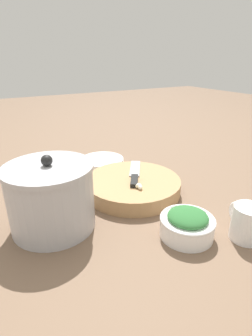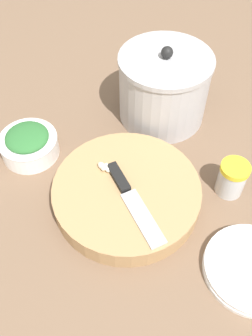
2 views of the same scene
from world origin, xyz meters
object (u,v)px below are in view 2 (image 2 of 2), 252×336
at_px(spice_jar, 232,178).
at_px(garlic_cloves, 107,168).
at_px(plate_stack, 251,268).
at_px(herb_bowl, 29,143).
at_px(cutting_board, 127,194).
at_px(stock_pot, 164,88).
at_px(chef_knife, 131,198).

bearing_deg(spice_jar, garlic_cloves, -153.55).
relative_size(spice_jar, plate_stack, 0.45).
bearing_deg(herb_bowl, cutting_board, -0.24).
bearing_deg(stock_pot, spice_jar, -30.55).
bearing_deg(cutting_board, spice_jar, 37.34).
relative_size(garlic_cloves, plate_stack, 0.31).
height_order(cutting_board, garlic_cloves, garlic_cloves).
relative_size(chef_knife, garlic_cloves, 3.41).
relative_size(herb_bowl, stock_pot, 0.62).
bearing_deg(garlic_cloves, chef_knife, -25.13).
xyz_separation_m(garlic_cloves, plate_stack, (0.35, -0.04, -0.04)).
xyz_separation_m(chef_knife, plate_stack, (0.26, 0.00, -0.04)).
relative_size(garlic_cloves, stock_pot, 0.25).
relative_size(garlic_cloves, herb_bowl, 0.41).
relative_size(chef_knife, stock_pot, 0.86).
height_order(chef_knife, stock_pot, stock_pot).
xyz_separation_m(cutting_board, chef_knife, (0.02, -0.02, 0.03)).
xyz_separation_m(chef_knife, stock_pot, (-0.08, 0.30, 0.04)).
xyz_separation_m(cutting_board, garlic_cloves, (-0.06, 0.02, 0.03)).
bearing_deg(plate_stack, stock_pot, 138.96).
xyz_separation_m(cutting_board, plate_stack, (0.29, -0.02, -0.01)).
bearing_deg(garlic_cloves, herb_bowl, -175.24).
bearing_deg(garlic_cloves, cutting_board, -17.03).
bearing_deg(cutting_board, chef_knife, -41.69).
xyz_separation_m(garlic_cloves, herb_bowl, (-0.21, -0.02, -0.02)).
relative_size(herb_bowl, spice_jar, 1.67).
bearing_deg(chef_knife, spice_jar, 168.86).
bearing_deg(garlic_cloves, stock_pot, 89.73).
bearing_deg(chef_knife, plate_stack, 123.81).
bearing_deg(stock_pot, herb_bowl, -126.70).
height_order(garlic_cloves, spice_jar, spice_jar).
xyz_separation_m(garlic_cloves, spice_jar, (0.24, 0.12, -0.01)).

